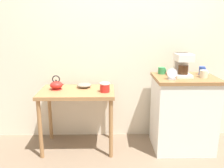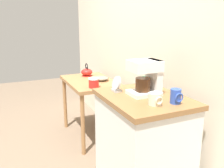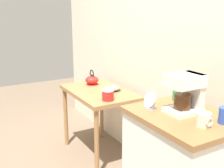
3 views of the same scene
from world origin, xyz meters
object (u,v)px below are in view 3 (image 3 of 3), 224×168
at_px(bowl_stoneware, 112,88).
at_px(mug_small_cream, 204,120).
at_px(mug_tall_green, 178,95).
at_px(table_clock, 150,102).
at_px(coffee_maker, 187,92).
at_px(canister_enamel, 108,95).
at_px(teakettle, 92,80).

height_order(bowl_stoneware, mug_small_cream, mug_small_cream).
bearing_deg(bowl_stoneware, mug_tall_green, 1.73).
height_order(bowl_stoneware, table_clock, table_clock).
distance_m(coffee_maker, table_clock, 0.25).
height_order(coffee_maker, mug_small_cream, coffee_maker).
bearing_deg(mug_tall_green, bowl_stoneware, -178.27).
relative_size(bowl_stoneware, coffee_maker, 0.65).
bearing_deg(bowl_stoneware, canister_enamel, -37.39).
xyz_separation_m(bowl_stoneware, mug_small_cream, (1.36, -0.17, 0.17)).
bearing_deg(mug_small_cream, canister_enamel, -178.96).
distance_m(mug_tall_green, mug_small_cream, 0.47).
height_order(teakettle, canister_enamel, teakettle).
xyz_separation_m(bowl_stoneware, mug_tall_green, (0.93, 0.03, 0.17)).
distance_m(mug_small_cream, table_clock, 0.40).
bearing_deg(mug_tall_green, teakettle, -175.11).
height_order(canister_enamel, coffee_maker, coffee_maker).
bearing_deg(mug_small_cream, bowl_stoneware, 172.84).
xyz_separation_m(coffee_maker, table_clock, (-0.16, -0.17, -0.09)).
bearing_deg(coffee_maker, mug_small_cream, -17.92).
bearing_deg(table_clock, teakettle, 171.55).
distance_m(coffee_maker, mug_small_cream, 0.26).
distance_m(teakettle, coffee_maker, 1.47).
bearing_deg(table_clock, coffee_maker, 46.52).
relative_size(teakettle, coffee_maker, 0.68).
bearing_deg(bowl_stoneware, mug_small_cream, -7.16).
height_order(canister_enamel, mug_tall_green, mug_tall_green).
bearing_deg(teakettle, canister_enamel, -11.36).
height_order(canister_enamel, table_clock, table_clock).
bearing_deg(bowl_stoneware, table_clock, -15.44).
relative_size(bowl_stoneware, canister_enamel, 1.50).
xyz_separation_m(canister_enamel, coffee_maker, (0.89, 0.09, 0.25)).
height_order(coffee_maker, mug_tall_green, coffee_maker).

